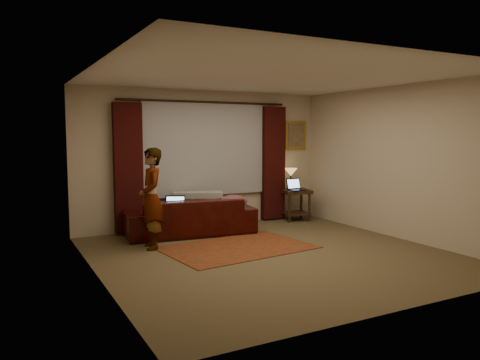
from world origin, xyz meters
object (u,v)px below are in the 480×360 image
laptop_sofa (174,204)px  laptop_table (297,185)px  sofa (190,209)px  person (152,198)px  end_table (296,205)px  tiffany_lamp (291,178)px

laptop_sofa → laptop_table: laptop_table is taller
sofa → person: (-0.89, -0.66, 0.33)m
end_table → person: (-3.34, -0.94, 0.47)m
sofa → person: size_ratio=1.44×
tiffany_lamp → laptop_table: size_ratio=1.18×
laptop_sofa → end_table: laptop_sofa is taller
end_table → sofa: bearing=-173.5°
sofa → laptop_sofa: 0.36m
laptop_sofa → tiffany_lamp: (2.77, 0.57, 0.27)m
sofa → laptop_table: (2.38, 0.14, 0.30)m
sofa → end_table: (2.45, 0.28, -0.14)m
laptop_table → person: person is taller
laptop_sofa → laptop_table: bearing=30.4°
tiffany_lamp → laptop_table: 0.34m
end_table → laptop_table: bearing=-116.3°
tiffany_lamp → laptop_table: tiffany_lamp is taller
tiffany_lamp → end_table: bearing=-88.9°
person → sofa: bearing=132.8°
laptop_sofa → laptop_table: (2.70, 0.25, 0.18)m
end_table → laptop_table: laptop_table is taller
laptop_sofa → tiffany_lamp: bearing=36.9°
end_table → person: bearing=-164.3°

